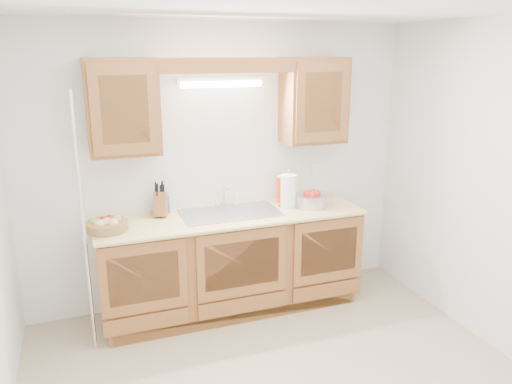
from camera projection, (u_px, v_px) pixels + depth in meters
name	position (u px, v px, depth m)	size (l,w,h in m)	color
room	(286.00, 217.00, 3.12)	(3.52, 3.50, 2.50)	tan
base_cabinets	(231.00, 263.00, 4.42)	(2.20, 0.60, 0.86)	brown
countertop	(231.00, 216.00, 4.29)	(2.30, 0.63, 0.04)	tan
upper_cabinet_left	(122.00, 107.00, 3.90)	(0.55, 0.33, 0.75)	brown
upper_cabinet_right	(314.00, 100.00, 4.44)	(0.55, 0.33, 0.75)	brown
valance	(229.00, 65.00, 3.95)	(2.20, 0.05, 0.12)	brown
fluorescent_fixture	(221.00, 82.00, 4.20)	(0.76, 0.08, 0.08)	white
sink	(230.00, 221.00, 4.32)	(0.84, 0.46, 0.36)	#9E9EA3
wire_shelf_pole	(84.00, 229.00, 3.64)	(0.03, 0.03, 2.00)	silver
outlet_plate	(315.00, 169.00, 4.81)	(0.08, 0.01, 0.12)	white
fruit_basket	(107.00, 225.00, 3.89)	(0.39, 0.39, 0.10)	olive
knife_block	(161.00, 203.00, 4.21)	(0.15, 0.19, 0.30)	brown
orange_canister	(281.00, 189.00, 4.60)	(0.10, 0.10, 0.25)	#EA400D
soap_bottle	(163.00, 200.00, 4.31)	(0.10, 0.10, 0.22)	blue
sponge	(291.00, 197.00, 4.73)	(0.13, 0.09, 0.02)	#CC333F
paper_towel	(288.00, 191.00, 4.44)	(0.17, 0.17, 0.35)	silver
apple_bowl	(311.00, 199.00, 4.48)	(0.37, 0.37, 0.15)	silver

